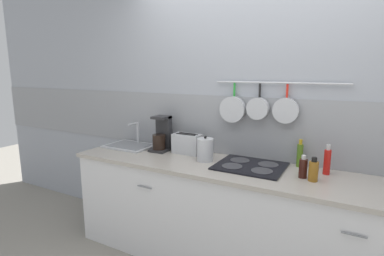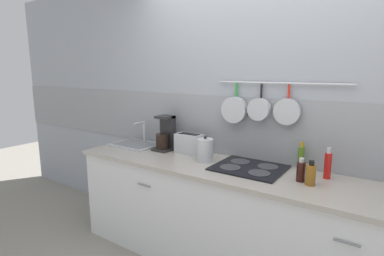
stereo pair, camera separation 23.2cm
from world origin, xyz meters
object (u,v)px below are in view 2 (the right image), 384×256
at_px(bottle_cooking_wine, 301,158).
at_px(bottle_vinegar, 328,165).
at_px(bottle_olive_oil, 301,171).
at_px(toaster, 189,144).
at_px(coffee_maker, 166,136).
at_px(bottle_hot_sauce, 311,174).
at_px(kettle, 205,150).

height_order(bottle_cooking_wine, bottle_vinegar, bottle_vinegar).
bearing_deg(bottle_cooking_wine, bottle_olive_oil, -75.54).
bearing_deg(toaster, bottle_cooking_wine, 4.98).
xyz_separation_m(coffee_maker, bottle_hot_sauce, (1.41, -0.18, -0.06)).
height_order(kettle, bottle_cooking_wine, bottle_cooking_wine).
relative_size(coffee_maker, bottle_olive_oil, 2.00).
relative_size(bottle_olive_oil, bottle_hot_sauce, 0.98).
height_order(kettle, bottle_hot_sauce, kettle).
height_order(toaster, bottle_cooking_wine, bottle_cooking_wine).
relative_size(toaster, bottle_hot_sauce, 1.62).
distance_m(toaster, bottle_vinegar, 1.21).
bearing_deg(toaster, bottle_vinegar, -0.08).
height_order(bottle_olive_oil, bottle_vinegar, bottle_vinegar).
bearing_deg(toaster, bottle_olive_oil, -8.93).
xyz_separation_m(coffee_maker, kettle, (0.53, -0.11, -0.04)).
distance_m(toaster, bottle_olive_oil, 1.08).
relative_size(bottle_cooking_wine, bottle_olive_oil, 1.34).
xyz_separation_m(toaster, bottle_vinegar, (1.21, -0.00, 0.01)).
xyz_separation_m(kettle, bottle_cooking_wine, (0.74, 0.22, 0.00)).
height_order(coffee_maker, bottle_cooking_wine, coffee_maker).
bearing_deg(kettle, bottle_hot_sauce, -4.40).
bearing_deg(bottle_olive_oil, kettle, 177.78).
xyz_separation_m(toaster, kettle, (0.26, -0.14, 0.01)).
distance_m(bottle_cooking_wine, bottle_hot_sauce, 0.32).
distance_m(coffee_maker, kettle, 0.54).
bearing_deg(bottle_olive_oil, toaster, 171.07).
distance_m(coffee_maker, bottle_olive_oil, 1.34).
height_order(coffee_maker, bottle_vinegar, coffee_maker).
relative_size(toaster, bottle_olive_oil, 1.66).
height_order(kettle, bottle_vinegar, bottle_vinegar).
relative_size(coffee_maker, bottle_hot_sauce, 1.96).
bearing_deg(bottle_olive_oil, bottle_cooking_wine, 104.46).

